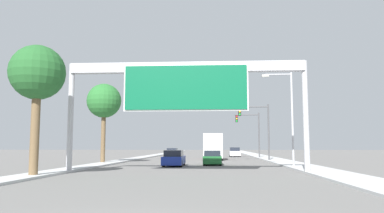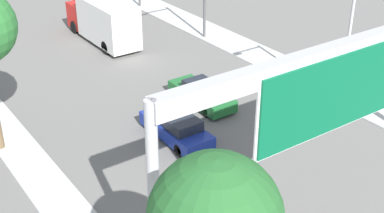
% 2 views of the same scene
% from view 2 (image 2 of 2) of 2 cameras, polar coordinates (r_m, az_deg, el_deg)
% --- Properties ---
extents(sign_gantry, '(16.79, 0.73, 7.71)m').
position_cam_2_polar(sign_gantry, '(20.84, 15.55, 2.72)').
color(sign_gantry, '#B2B2B7').
rests_on(sign_gantry, ground).
extents(car_far_center, '(1.76, 4.66, 1.45)m').
position_cam_2_polar(car_far_center, '(28.00, -1.65, -2.30)').
color(car_far_center, navy).
rests_on(car_far_center, ground).
extents(car_mid_right, '(1.75, 4.66, 1.40)m').
position_cam_2_polar(car_mid_right, '(31.62, 1.09, 1.35)').
color(car_mid_right, '#1E662D').
rests_on(car_mid_right, ground).
extents(truck_box_primary, '(2.36, 8.24, 3.36)m').
position_cam_2_polar(truck_box_primary, '(41.39, -9.43, 9.00)').
color(truck_box_primary, red).
rests_on(truck_box_primary, ground).
extents(street_lamp_right, '(2.60, 0.28, 8.14)m').
position_cam_2_polar(street_lamp_right, '(31.18, 16.15, 8.18)').
color(street_lamp_right, '#B2B2B7').
rests_on(street_lamp_right, ground).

